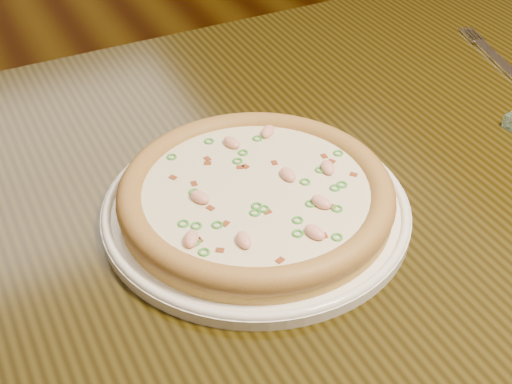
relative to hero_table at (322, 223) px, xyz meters
name	(u,v)px	position (x,y,z in m)	size (l,w,h in m)	color
ground	(205,221)	(0.15, 0.78, -0.65)	(9.00, 9.00, 0.00)	black
hero_table	(322,223)	(0.00, 0.00, 0.00)	(1.20, 0.80, 0.75)	black
plate	(256,208)	(-0.12, -0.05, 0.11)	(0.33, 0.33, 0.02)	white
pizza	(256,194)	(-0.12, -0.05, 0.13)	(0.29, 0.29, 0.03)	tan
fork	(493,55)	(0.36, 0.11, 0.10)	(0.06, 0.17, 0.00)	silver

